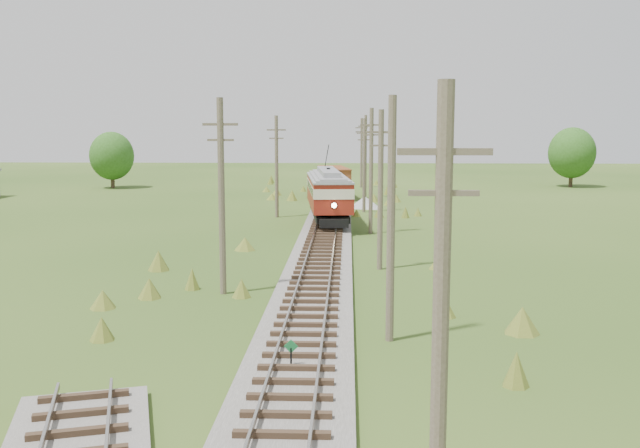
{
  "coord_description": "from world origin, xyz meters",
  "views": [
    {
      "loc": [
        1.58,
        -20.12,
        7.73
      ],
      "look_at": [
        0.0,
        19.41,
        2.27
      ],
      "focal_mm": 40.0,
      "sensor_mm": 36.0,
      "label": 1
    }
  ],
  "objects_px": {
    "switch_marker": "(291,353)",
    "streetcar": "(328,191)",
    "gravel_pile": "(366,203)",
    "gondola": "(334,179)"
  },
  "relations": [
    {
      "from": "streetcar",
      "to": "gravel_pile",
      "type": "xyz_separation_m",
      "value": [
        3.26,
        11.49,
        -2.15
      ]
    },
    {
      "from": "switch_marker",
      "to": "gondola",
      "type": "bearing_deg",
      "value": 89.79
    },
    {
      "from": "switch_marker",
      "to": "streetcar",
      "type": "bearing_deg",
      "value": 89.67
    },
    {
      "from": "switch_marker",
      "to": "streetcar",
      "type": "distance_m",
      "value": 34.31
    },
    {
      "from": "gondola",
      "to": "gravel_pile",
      "type": "distance_m",
      "value": 10.12
    },
    {
      "from": "switch_marker",
      "to": "gravel_pile",
      "type": "height_order",
      "value": "gravel_pile"
    },
    {
      "from": "streetcar",
      "to": "gondola",
      "type": "bearing_deg",
      "value": 84.61
    },
    {
      "from": "switch_marker",
      "to": "gondola",
      "type": "distance_m",
      "value": 55.22
    },
    {
      "from": "gondola",
      "to": "streetcar",
      "type": "bearing_deg",
      "value": -98.36
    },
    {
      "from": "switch_marker",
      "to": "streetcar",
      "type": "xyz_separation_m",
      "value": [
        0.2,
        34.25,
        2.03
      ]
    }
  ]
}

